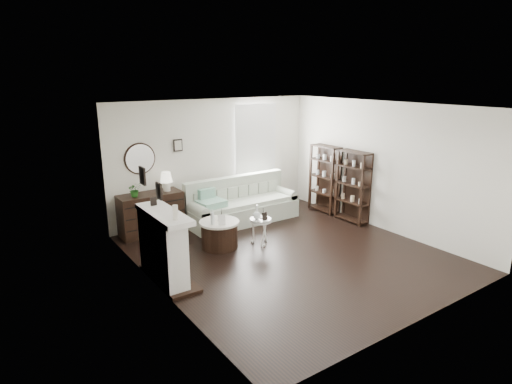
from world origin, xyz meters
TOP-DOWN VIEW (x-y plane):
  - room at (0.73, 2.70)m, footprint 5.50×5.50m
  - fireplace at (-2.32, 0.30)m, footprint 0.50×1.40m
  - shelf_unit_far at (2.33, 1.55)m, footprint 0.30×0.80m
  - shelf_unit_near at (2.33, 0.65)m, footprint 0.30×0.80m
  - sofa at (0.28, 2.08)m, footprint 2.54×0.88m
  - quilt at (-0.55, 1.95)m, footprint 0.59×0.50m
  - suitcase at (1.42, 1.98)m, footprint 0.66×0.24m
  - dresser at (-1.69, 2.47)m, footprint 1.29×0.55m
  - table_lamp at (-1.31, 2.47)m, footprint 0.32×0.32m
  - potted_plant at (-2.01, 2.42)m, footprint 0.27×0.24m
  - drum_table at (-0.90, 1.00)m, footprint 0.76×0.76m
  - pedestal_table at (-0.16, 0.70)m, footprint 0.43×0.43m
  - eiffel_drum at (-0.82, 1.05)m, footprint 0.13×0.13m
  - bottle_drum at (-1.09, 0.91)m, footprint 0.07×0.07m
  - card_frame_drum at (-0.96, 0.81)m, footprint 0.15×0.07m
  - eiffel_ped at (-0.07, 0.73)m, footprint 0.12×0.12m
  - flask_ped at (-0.23, 0.72)m, footprint 0.15×0.15m
  - card_frame_ped at (-0.14, 0.59)m, footprint 0.12×0.06m

SIDE VIEW (x-z plane):
  - suitcase at x=1.42m, z-range 0.00..0.44m
  - drum_table at x=-0.90m, z-range 0.00..0.53m
  - sofa at x=0.28m, z-range -0.17..0.82m
  - dresser at x=-1.69m, z-range 0.00..0.86m
  - pedestal_table at x=-0.16m, z-range 0.22..0.74m
  - fireplace at x=-2.32m, z-range -0.38..1.46m
  - quilt at x=-0.55m, z-range 0.51..0.65m
  - card_frame_ped at x=-0.14m, z-range 0.52..0.67m
  - eiffel_ped at x=-0.07m, z-range 0.52..0.69m
  - card_frame_drum at x=-0.96m, z-range 0.53..0.72m
  - eiffel_drum at x=-0.82m, z-range 0.53..0.72m
  - flask_ped at x=-0.23m, z-range 0.52..0.80m
  - bottle_drum at x=-1.09m, z-range 0.53..0.82m
  - shelf_unit_far at x=2.33m, z-range 0.00..1.60m
  - shelf_unit_near at x=2.33m, z-range 0.00..1.60m
  - potted_plant at x=-2.01m, z-range 0.86..1.15m
  - table_lamp at x=-1.31m, z-range 0.86..1.26m
  - room at x=0.73m, z-range -1.15..4.35m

